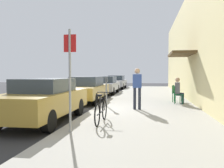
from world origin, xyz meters
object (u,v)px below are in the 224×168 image
object	(u,v)px
parked_car_0	(44,99)
parking_meter	(106,89)
parked_car_3	(116,82)
parked_car_2	(105,85)
street_sign	(70,72)
parked_car_1	(87,89)
cafe_chair_0	(177,94)
cafe_chair_1	(176,92)
pedestrian_standing	(137,85)
bicycle_0	(101,111)
seated_patron_0	(179,90)

from	to	relation	value
parked_car_0	parking_meter	xyz separation A→B (m)	(1.55, 3.11, 0.14)
parked_car_0	parked_car_3	world-z (taller)	parked_car_0
parked_car_0	parked_car_2	bearing A→B (deg)	90.00
street_sign	parked_car_1	bearing A→B (deg)	101.98
parked_car_2	parked_car_3	world-z (taller)	parked_car_3
parked_car_0	parked_car_2	size ratio (longest dim) A/B	1.00
parked_car_3	cafe_chair_0	distance (m)	13.80
parked_car_0	cafe_chair_1	size ratio (longest dim) A/B	5.06
street_sign	pedestrian_standing	xyz separation A→B (m)	(1.49, 4.03, -0.52)
parked_car_1	parking_meter	distance (m)	2.77
parked_car_3	bicycle_0	bearing A→B (deg)	-83.46
cafe_chair_0	cafe_chair_1	world-z (taller)	same
parked_car_3	parking_meter	world-z (taller)	parking_meter
parked_car_3	bicycle_0	distance (m)	18.07
cafe_chair_0	pedestrian_standing	xyz separation A→B (m)	(-1.86, -2.17, 0.50)
parked_car_1	seated_patron_0	bearing A→B (deg)	-10.09
parked_car_2	seated_patron_0	distance (m)	8.22
parked_car_2	bicycle_0	size ratio (longest dim) A/B	2.57
parked_car_0	parked_car_2	world-z (taller)	parked_car_0
bicycle_0	pedestrian_standing	bearing A→B (deg)	72.00
parking_meter	parked_car_2	bearing A→B (deg)	100.94
bicycle_0	seated_patron_0	distance (m)	5.78
seated_patron_0	pedestrian_standing	xyz separation A→B (m)	(-1.92, -2.16, 0.30)
parked_car_2	cafe_chair_0	size ratio (longest dim) A/B	5.06
cafe_chair_0	pedestrian_standing	world-z (taller)	pedestrian_standing
bicycle_0	cafe_chair_1	bearing A→B (deg)	64.54
parked_car_3	cafe_chair_1	distance (m)	13.02
bicycle_0	seated_patron_0	xyz separation A→B (m)	(2.85, 5.02, 0.34)
parked_car_1	parked_car_3	distance (m)	12.06
bicycle_0	cafe_chair_1	xyz separation A→B (m)	(2.79, 5.86, 0.14)
bicycle_0	cafe_chair_0	distance (m)	5.75
parked_car_3	pedestrian_standing	world-z (taller)	pedestrian_standing
bicycle_0	pedestrian_standing	size ratio (longest dim) A/B	1.01
parked_car_0	street_sign	bearing A→B (deg)	-47.97
parked_car_0	pedestrian_standing	bearing A→B (deg)	38.43
pedestrian_standing	cafe_chair_0	bearing A→B (deg)	49.45
parked_car_0	seated_patron_0	distance (m)	6.68
parked_car_1	cafe_chair_0	size ratio (longest dim) A/B	5.06
parked_car_3	bicycle_0	world-z (taller)	parked_car_3
seated_patron_0	parked_car_2	bearing A→B (deg)	126.62
parked_car_0	street_sign	size ratio (longest dim) A/B	1.69
cafe_chair_0	seated_patron_0	size ratio (longest dim) A/B	0.67
parking_meter	cafe_chair_0	world-z (taller)	parking_meter
street_sign	cafe_chair_1	bearing A→B (deg)	64.57
bicycle_0	parked_car_0	bearing A→B (deg)	166.77
bicycle_0	cafe_chair_1	size ratio (longest dim) A/B	1.97
parked_car_1	pedestrian_standing	xyz separation A→B (m)	(2.99, -3.04, 0.38)
parked_car_1	street_sign	size ratio (longest dim) A/B	1.69
parked_car_3	parked_car_2	bearing A→B (deg)	-90.00
parked_car_1	pedestrian_standing	world-z (taller)	pedestrian_standing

